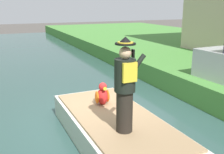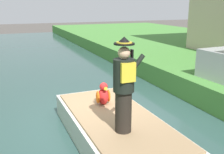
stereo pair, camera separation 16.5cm
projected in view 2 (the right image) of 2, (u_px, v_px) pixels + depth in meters
ground_plane at (100, 126)px, 7.12m from camera, size 80.00×80.00×0.00m
canal_water at (100, 124)px, 7.10m from camera, size 6.16×48.00×0.10m
boat at (116, 129)px, 6.03m from camera, size 1.84×4.22×0.61m
person_pirate at (124, 86)px, 5.03m from camera, size 0.61×0.42×1.85m
parrot_plush at (103, 95)px, 6.62m from camera, size 0.36×0.34×0.57m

